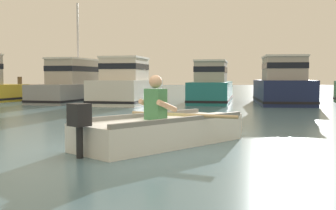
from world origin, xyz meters
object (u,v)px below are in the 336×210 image
moored_boat_teal (212,87)px  moored_boat_navy (283,86)px  moored_boat_grey (78,86)px  moored_boat_white (127,86)px  rowboat_with_person (165,130)px

moored_boat_teal → moored_boat_navy: (2.99, -1.35, 0.06)m
moored_boat_teal → moored_boat_navy: bearing=-24.3°
moored_boat_grey → moored_boat_white: bearing=-29.7°
moored_boat_white → moored_boat_teal: 4.04m
moored_boat_white → moored_boat_teal: (3.80, 1.38, -0.05)m
moored_boat_white → moored_boat_teal: moored_boat_white is taller
rowboat_with_person → moored_boat_white: 11.50m
moored_boat_teal → moored_boat_white: bearing=-160.0°
rowboat_with_person → moored_boat_grey: (-5.11, 12.72, 0.51)m
moored_boat_grey → moored_boat_navy: bearing=-8.9°
moored_boat_grey → moored_boat_teal: moored_boat_grey is taller
moored_boat_white → moored_boat_grey: bearing=150.3°
moored_boat_navy → rowboat_with_person: bearing=-111.0°
moored_boat_grey → moored_boat_teal: (6.44, -0.12, -0.03)m
moored_boat_grey → moored_boat_white: 3.04m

